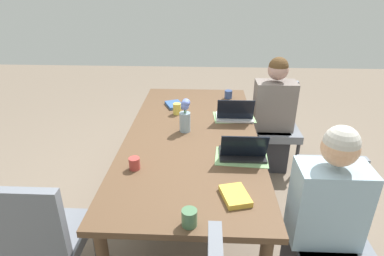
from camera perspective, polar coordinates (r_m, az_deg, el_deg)
ground_plane at (r=2.98m, az=0.00°, el=-13.89°), size 10.00×10.00×0.00m
dining_table at (r=2.61m, az=0.00°, el=-2.33°), size 2.25×1.04×0.74m
chair_far_left_near at (r=2.25m, az=22.98°, el=-15.25°), size 0.44×0.44×0.90m
person_far_left_near at (r=2.16m, az=22.19°, el=-16.06°), size 0.36×0.40×1.19m
chair_far_left_mid at (r=3.53m, az=14.78°, el=1.28°), size 0.44×0.44×0.90m
person_far_left_mid at (r=3.44m, az=14.08°, el=1.22°), size 0.36×0.40×1.19m
chair_near_left_far at (r=2.20m, az=-24.97°, el=-16.66°), size 0.44×0.44×0.90m
flower_vase at (r=2.56m, az=-1.23°, el=2.47°), size 0.10×0.09×0.27m
placemat_far_left_near at (r=2.28m, az=8.75°, el=-5.13°), size 0.29×0.38×0.00m
placemat_far_left_mid at (r=2.90m, az=7.49°, el=1.93°), size 0.29×0.38×0.00m
laptop_far_left_mid at (r=2.84m, az=7.59°, el=2.32°), size 0.22×0.32×0.21m
laptop_far_left_near at (r=2.26m, az=9.01°, el=-4.21°), size 0.22×0.32×0.20m
coffee_mug_near_left at (r=1.67m, az=-0.48°, el=-15.67°), size 0.08×0.08×0.09m
coffee_mug_near_right at (r=2.94m, az=-2.69°, el=3.42°), size 0.07×0.07×0.10m
coffee_mug_centre_left at (r=3.35m, az=6.48°, el=5.96°), size 0.08×0.08×0.08m
coffee_mug_centre_right at (r=2.14m, az=-10.20°, el=-6.23°), size 0.07×0.07×0.08m
book_red_cover at (r=3.14m, az=-3.17°, el=4.15°), size 0.24×0.21×0.03m
book_blue_cover at (r=1.88m, az=7.69°, el=-11.86°), size 0.23×0.19×0.03m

